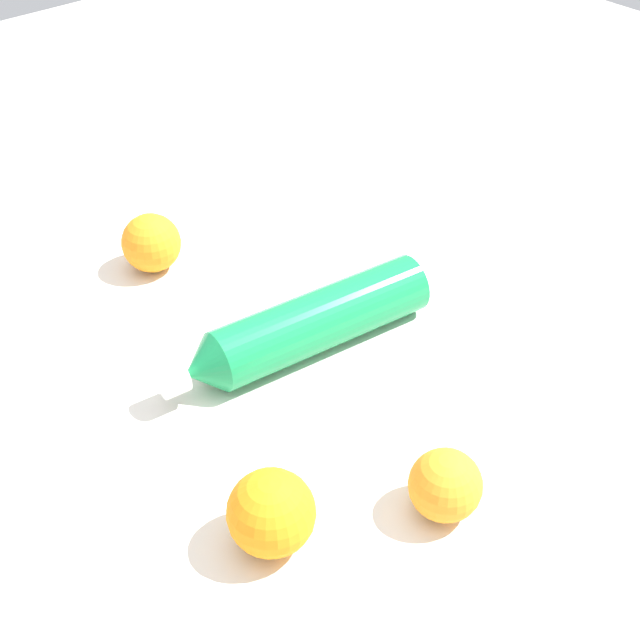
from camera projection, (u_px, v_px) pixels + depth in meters
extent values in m
plane|color=silver|center=(326.00, 359.00, 0.97)|extent=(2.40, 2.40, 0.00)
cylinder|color=#198C4C|center=(320.00, 320.00, 0.97)|extent=(0.10, 0.26, 0.07)
cone|color=#198C4C|center=(201.00, 369.00, 0.90)|extent=(0.07, 0.05, 0.07)
cylinder|color=white|center=(173.00, 381.00, 0.89)|extent=(0.03, 0.03, 0.03)
sphere|color=orange|center=(151.00, 243.00, 1.08)|extent=(0.07, 0.07, 0.07)
sphere|color=orange|center=(445.00, 485.00, 0.78)|extent=(0.07, 0.07, 0.07)
sphere|color=orange|center=(271.00, 513.00, 0.75)|extent=(0.08, 0.08, 0.08)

